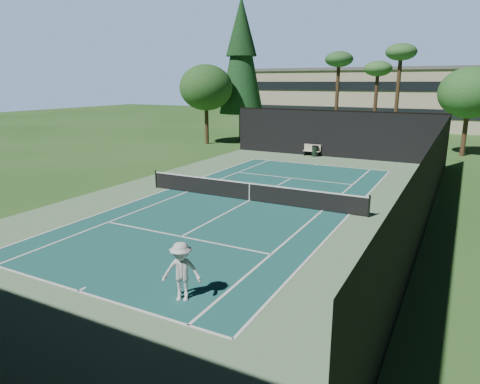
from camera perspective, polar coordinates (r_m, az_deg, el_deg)
The scene contains 19 objects.
ground at distance 23.44m, azimuth 1.25°, elevation -1.18°, with size 160.00×160.00×0.00m, color #2C5A21.
apron_slab at distance 23.44m, azimuth 1.25°, elevation -1.17°, with size 18.00×32.00×0.01m, color #668E63.
court_surface at distance 23.44m, azimuth 1.25°, elevation -1.15°, with size 10.97×23.77×0.01m, color #1B5954.
court_lines at distance 23.44m, azimuth 1.26°, elevation -1.13°, with size 11.07×23.87×0.01m.
tennis_net at distance 23.30m, azimuth 1.26°, elevation 0.14°, with size 12.90×0.10×1.10m.
fence at distance 23.04m, azimuth 1.35°, elevation 3.67°, with size 18.04×32.05×4.03m.
player at distance 12.87m, azimuth -7.80°, elevation -10.47°, with size 1.18×0.68×1.82m, color silver.
tennis_ball_b at distance 26.34m, azimuth 4.44°, elevation 0.61°, with size 0.07×0.07×0.07m, color #B0CB2E.
tennis_ball_c at distance 26.92m, azimuth 3.55°, elevation 0.92°, with size 0.06×0.06×0.06m, color #CAE834.
tennis_ball_d at distance 27.85m, azimuth -5.69°, elevation 1.34°, with size 0.06×0.06×0.06m, color #B2D12F.
park_bench at distance 38.30m, azimuth 9.58°, elevation 5.57°, with size 1.50×0.45×1.02m.
trash_bin at distance 38.06m, azimuth 9.96°, elevation 5.40°, with size 0.56×0.56×0.95m.
pine_tree at distance 47.74m, azimuth 0.19°, elevation 18.32°, with size 4.80×4.80×15.00m.
palm_a at distance 45.87m, azimuth 13.04°, elevation 16.42°, with size 2.80×2.80×9.32m.
palm_b at distance 47.01m, azimuth 17.90°, elevation 15.04°, with size 2.80×2.80×8.42m.
palm_c at distance 43.70m, azimuth 20.65°, elevation 16.56°, with size 2.80×2.80×9.77m.
decid_tree_a at distance 42.22m, azimuth 28.30°, elevation 11.55°, with size 5.12×5.12×7.62m.
decid_tree_c at distance 45.16m, azimuth -4.56°, elevation 13.69°, with size 5.44×5.44×8.09m.
campus_building at distance 66.99m, azimuth 19.55°, elevation 11.82°, with size 40.50×12.50×8.30m.
Camera 1 is at (10.07, -20.21, 6.30)m, focal length 32.00 mm.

